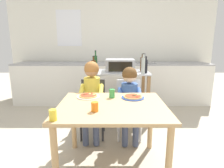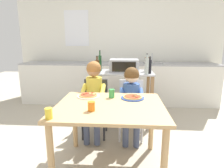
{
  "view_description": "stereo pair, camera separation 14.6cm",
  "coord_description": "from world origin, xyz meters",
  "views": [
    {
      "loc": [
        0.0,
        -1.85,
        1.37
      ],
      "look_at": [
        0.0,
        0.3,
        0.88
      ],
      "focal_mm": 30.46,
      "sensor_mm": 36.0,
      "label": 1
    },
    {
      "loc": [
        0.15,
        -1.84,
        1.37
      ],
      "look_at": [
        0.0,
        0.3,
        0.88
      ],
      "focal_mm": 30.46,
      "sensor_mm": 36.0,
      "label": 2
    }
  ],
  "objects": [
    {
      "name": "back_wall_tiled",
      "position": [
        -0.0,
        2.73,
        1.35
      ],
      "size": [
        4.71,
        0.13,
        2.7
      ],
      "color": "white",
      "rests_on": "ground"
    },
    {
      "name": "toaster_oven",
      "position": [
        0.13,
        1.27,
        0.97
      ],
      "size": [
        0.46,
        0.38,
        0.2
      ],
      "color": "#999BA0",
      "rests_on": "kitchen_island_cart"
    },
    {
      "name": "bottle_tall_green_wine",
      "position": [
        -0.27,
        1.31,
        1.01
      ],
      "size": [
        0.05,
        0.05,
        0.34
      ],
      "color": "#1E4723",
      "rests_on": "kitchen_island_cart"
    },
    {
      "name": "bottle_dark_olive_oil",
      "position": [
        -0.28,
        1.06,
        0.98
      ],
      "size": [
        0.07,
        0.07,
        0.27
      ],
      "color": "#4C2D14",
      "rests_on": "kitchen_island_cart"
    },
    {
      "name": "dining_chair_right",
      "position": [
        0.24,
        0.74,
        0.48
      ],
      "size": [
        0.36,
        0.36,
        0.81
      ],
      "color": "silver",
      "rests_on": "ground"
    },
    {
      "name": "kitchen_counter",
      "position": [
        0.0,
        2.32,
        0.45
      ],
      "size": [
        4.24,
        0.6,
        1.1
      ],
      "color": "silver",
      "rests_on": "ground"
    },
    {
      "name": "bottle_clear_vinegar",
      "position": [
        0.53,
        1.1,
        0.99
      ],
      "size": [
        0.05,
        0.05,
        0.26
      ],
      "color": "black",
      "rests_on": "kitchen_island_cart"
    },
    {
      "name": "drinking_cup_orange",
      "position": [
        -0.16,
        -0.18,
        0.77
      ],
      "size": [
        0.07,
        0.07,
        0.09
      ],
      "primitive_type": "cylinder",
      "color": "orange",
      "rests_on": "dining_table"
    },
    {
      "name": "child_in_blue_striped_shirt",
      "position": [
        0.24,
        0.63,
        0.67
      ],
      "size": [
        0.32,
        0.42,
        1.01
      ],
      "color": "#424C6B",
      "rests_on": "ground"
    },
    {
      "name": "child_in_yellow_shirt",
      "position": [
        -0.28,
        0.65,
        0.7
      ],
      "size": [
        0.32,
        0.42,
        1.08
      ],
      "color": "#424C6B",
      "rests_on": "ground"
    },
    {
      "name": "kitchen_island_cart",
      "position": [
        0.13,
        1.26,
        0.58
      ],
      "size": [
        0.94,
        0.58,
        0.87
      ],
      "color": "#B7BABF",
      "rests_on": "ground"
    },
    {
      "name": "pizza_plate_white",
      "position": [
        -0.28,
        0.27,
        0.74
      ],
      "size": [
        0.26,
        0.26,
        0.03
      ],
      "color": "white",
      "rests_on": "dining_table"
    },
    {
      "name": "drinking_cup_yellow",
      "position": [
        -0.48,
        -0.39,
        0.78
      ],
      "size": [
        0.06,
        0.06,
        0.09
      ],
      "primitive_type": "cylinder",
      "color": "yellow",
      "rests_on": "dining_table"
    },
    {
      "name": "dining_chair_left",
      "position": [
        -0.28,
        0.76,
        0.48
      ],
      "size": [
        0.36,
        0.36,
        0.81
      ],
      "color": "#333338",
      "rests_on": "ground"
    },
    {
      "name": "bottle_brown_beer",
      "position": [
        0.51,
        1.33,
        0.99
      ],
      "size": [
        0.07,
        0.07,
        0.29
      ],
      "color": "#4C2D14",
      "rests_on": "kitchen_island_cart"
    },
    {
      "name": "pizza_plate_blue_rimmed",
      "position": [
        0.24,
        0.23,
        0.74
      ],
      "size": [
        0.26,
        0.26,
        0.03
      ],
      "color": "#3356B7",
      "rests_on": "dining_table"
    },
    {
      "name": "drinking_cup_green",
      "position": [
        -0.0,
        0.25,
        0.78
      ],
      "size": [
        0.07,
        0.07,
        0.1
      ],
      "primitive_type": "cylinder",
      "color": "green",
      "rests_on": "dining_table"
    },
    {
      "name": "bottle_slim_sauce",
      "position": [
        0.47,
        1.02,
        1.0
      ],
      "size": [
        0.06,
        0.06,
        0.31
      ],
      "color": "#ADB7B2",
      "rests_on": "kitchen_island_cart"
    },
    {
      "name": "ground_plane",
      "position": [
        0.0,
        1.07,
        0.0
      ],
      "size": [
        10.67,
        10.67,
        0.0
      ],
      "primitive_type": "plane",
      "color": "#B7AD99"
    },
    {
      "name": "dining_table",
      "position": [
        0.0,
        0.0,
        0.62
      ],
      "size": [
        1.1,
        0.92,
        0.73
      ],
      "color": "tan",
      "rests_on": "ground"
    }
  ]
}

